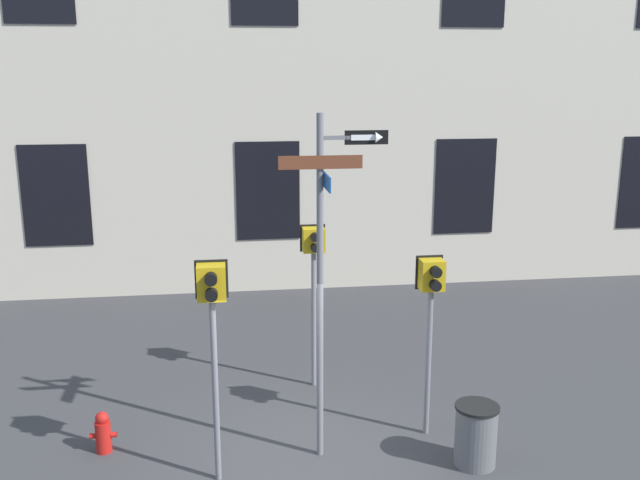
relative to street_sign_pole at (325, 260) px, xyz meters
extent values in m
plane|color=#38383A|center=(-0.27, -0.27, -2.82)|extent=(60.00, 60.00, 0.00)
cube|color=black|center=(-5.07, 7.64, -0.37)|extent=(1.50, 0.03, 2.32)
cube|color=black|center=(-0.27, 7.64, -0.37)|extent=(1.50, 0.03, 2.32)
cube|color=black|center=(4.53, 7.64, -0.37)|extent=(1.50, 0.03, 2.32)
cylinder|color=slate|center=(-0.07, 0.01, -0.46)|extent=(0.09, 0.09, 4.72)
cube|color=slate|center=(0.23, 0.01, 1.59)|extent=(0.59, 0.05, 0.05)
cube|color=brown|center=(-0.07, -0.05, 1.29)|extent=(1.07, 0.02, 0.17)
cube|color=#14478C|center=(-0.01, 0.01, 1.06)|extent=(0.02, 0.97, 0.19)
cube|color=black|center=(0.52, -0.01, 1.59)|extent=(0.56, 0.02, 0.18)
cube|color=white|center=(0.48, -0.02, 1.59)|extent=(0.32, 0.01, 0.07)
cone|color=white|center=(0.68, -0.02, 1.59)|extent=(0.10, 0.14, 0.14)
cylinder|color=slate|center=(-1.47, -0.42, -1.58)|extent=(0.08, 0.08, 2.48)
cube|color=gold|center=(-1.47, -0.42, -0.12)|extent=(0.35, 0.26, 0.44)
cube|color=black|center=(-1.47, -0.28, -0.12)|extent=(0.41, 0.02, 0.50)
cylinder|color=black|center=(-1.47, -0.61, -0.02)|extent=(0.15, 0.12, 0.15)
cylinder|color=black|center=(-1.47, -0.61, -0.22)|extent=(0.15, 0.12, 0.15)
cylinder|color=silver|center=(-1.47, -0.56, -0.02)|extent=(0.12, 0.01, 0.12)
cylinder|color=slate|center=(1.57, 0.39, -1.71)|extent=(0.08, 0.08, 2.22)
cube|color=gold|center=(1.57, 0.39, -0.38)|extent=(0.33, 0.26, 0.43)
cube|color=black|center=(1.57, 0.53, -0.38)|extent=(0.39, 0.02, 0.49)
cylinder|color=black|center=(1.57, 0.20, -0.28)|extent=(0.15, 0.12, 0.15)
cylinder|color=black|center=(1.57, 0.20, -0.48)|extent=(0.15, 0.12, 0.15)
cylinder|color=silver|center=(1.57, 0.25, -0.28)|extent=(0.12, 0.01, 0.12)
cylinder|color=slate|center=(0.13, 2.24, -1.64)|extent=(0.08, 0.08, 2.35)
cube|color=gold|center=(0.13, 2.24, -0.27)|extent=(0.35, 0.26, 0.39)
cube|color=black|center=(0.13, 2.38, -0.27)|extent=(0.41, 0.02, 0.45)
cylinder|color=black|center=(0.13, 2.05, -0.18)|extent=(0.14, 0.12, 0.14)
cylinder|color=black|center=(0.13, 2.05, -0.36)|extent=(0.14, 0.12, 0.14)
cylinder|color=#EA4C14|center=(0.13, 2.10, -0.18)|extent=(0.11, 0.01, 0.11)
cylinder|color=red|center=(-3.07, 0.48, -2.59)|extent=(0.22, 0.22, 0.46)
sphere|color=red|center=(-3.07, 0.48, -2.30)|extent=(0.18, 0.18, 0.18)
cylinder|color=red|center=(-3.22, 0.48, -2.57)|extent=(0.08, 0.08, 0.08)
cylinder|color=red|center=(-2.92, 0.48, -2.57)|extent=(0.08, 0.08, 0.08)
cylinder|color=#59595B|center=(1.99, -0.53, -2.40)|extent=(0.56, 0.56, 0.83)
cylinder|color=black|center=(1.99, -0.53, -1.97)|extent=(0.60, 0.60, 0.04)
camera|label=1|loc=(-1.27, -8.90, 2.45)|focal=40.00mm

